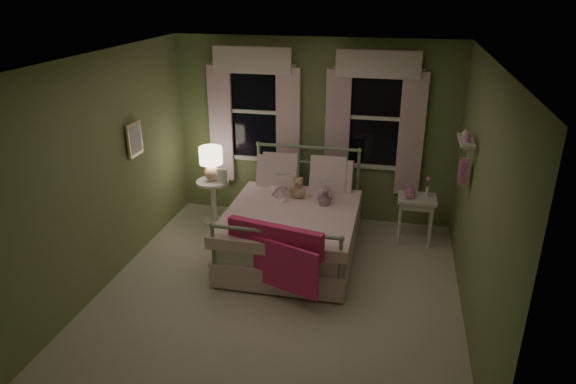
% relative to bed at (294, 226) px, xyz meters
% --- Properties ---
extents(room_shell, '(4.20, 4.20, 4.20)m').
position_rel_bed_xyz_m(room_shell, '(0.03, -0.88, 0.92)').
color(room_shell, beige).
rests_on(room_shell, ground).
extents(bed, '(1.58, 2.04, 1.18)m').
position_rel_bed_xyz_m(bed, '(0.00, 0.00, 0.00)').
color(bed, white).
rests_on(bed, ground).
extents(pink_throw, '(1.10, 0.44, 0.71)m').
position_rel_bed_xyz_m(pink_throw, '(0.00, -1.03, 0.23)').
color(pink_throw, '#DC2B68').
rests_on(pink_throw, bed).
extents(child_left, '(0.34, 0.29, 0.80)m').
position_rel_bed_xyz_m(child_left, '(-0.28, 0.42, 0.59)').
color(child_left, '#F7D1DD').
rests_on(child_left, bed).
extents(child_right, '(0.42, 0.36, 0.75)m').
position_rel_bed_xyz_m(child_right, '(0.28, 0.42, 0.56)').
color(child_right, '#F7D1DD').
rests_on(child_right, bed).
extents(book_left, '(0.22, 0.15, 0.26)m').
position_rel_bed_xyz_m(book_left, '(-0.28, 0.17, 0.58)').
color(book_left, beige).
rests_on(book_left, child_left).
extents(book_right, '(0.21, 0.13, 0.26)m').
position_rel_bed_xyz_m(book_right, '(0.28, 0.17, 0.54)').
color(book_right, beige).
rests_on(book_right, child_right).
extents(teddy_bear, '(0.23, 0.18, 0.31)m').
position_rel_bed_xyz_m(teddy_bear, '(0.00, 0.26, 0.41)').
color(teddy_bear, tan).
rests_on(teddy_bear, bed).
extents(nightstand_left, '(0.46, 0.46, 0.65)m').
position_rel_bed_xyz_m(nightstand_left, '(-1.32, 0.65, 0.03)').
color(nightstand_left, white).
rests_on(nightstand_left, ground).
extents(table_lamp, '(0.33, 0.33, 0.49)m').
position_rel_bed_xyz_m(table_lamp, '(-1.32, 0.65, 0.57)').
color(table_lamp, '#E9A08A').
rests_on(table_lamp, nightstand_left).
extents(book_nightstand, '(0.19, 0.24, 0.02)m').
position_rel_bed_xyz_m(book_nightstand, '(-1.22, 0.57, 0.27)').
color(book_nightstand, beige).
rests_on(book_nightstand, nightstand_left).
extents(nightstand_right, '(0.50, 0.40, 0.64)m').
position_rel_bed_xyz_m(nightstand_right, '(1.52, 0.67, 0.17)').
color(nightstand_right, white).
rests_on(nightstand_right, ground).
extents(pink_toy, '(0.14, 0.19, 0.14)m').
position_rel_bed_xyz_m(pink_toy, '(1.42, 0.66, 0.32)').
color(pink_toy, pink).
rests_on(pink_toy, nightstand_right).
extents(bud_vase, '(0.06, 0.06, 0.28)m').
position_rel_bed_xyz_m(bud_vase, '(1.64, 0.72, 0.41)').
color(bud_vase, white).
rests_on(bud_vase, nightstand_right).
extents(window_left, '(1.34, 0.13, 1.96)m').
position_rel_bed_xyz_m(window_left, '(-0.82, 1.15, 1.24)').
color(window_left, black).
rests_on(window_left, room_shell).
extents(window_right, '(1.34, 0.13, 1.96)m').
position_rel_bed_xyz_m(window_right, '(0.88, 1.15, 1.24)').
color(window_right, black).
rests_on(window_right, room_shell).
extents(wall_shelf, '(0.15, 0.50, 0.60)m').
position_rel_bed_xyz_m(wall_shelf, '(1.92, -0.18, 1.14)').
color(wall_shelf, white).
rests_on(wall_shelf, room_shell).
extents(framed_picture, '(0.03, 0.32, 0.42)m').
position_rel_bed_xyz_m(framed_picture, '(-1.92, -0.28, 1.12)').
color(framed_picture, beige).
rests_on(framed_picture, room_shell).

